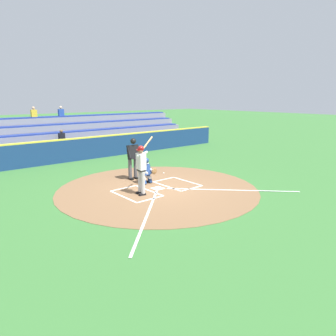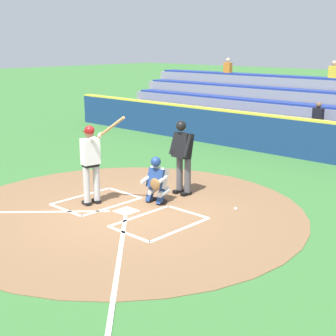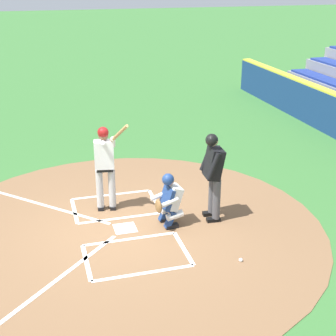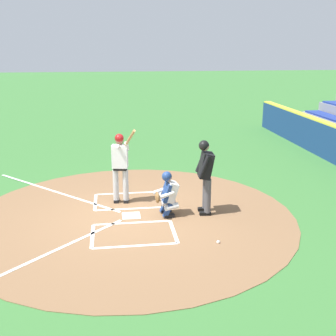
{
  "view_description": "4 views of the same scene",
  "coord_description": "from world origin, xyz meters",
  "px_view_note": "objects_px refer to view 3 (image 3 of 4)",
  "views": [
    {
      "loc": [
        7.46,
        9.45,
        3.63
      ],
      "look_at": [
        -0.29,
        0.3,
        0.87
      ],
      "focal_mm": 33.21,
      "sensor_mm": 36.0,
      "label": 1
    },
    {
      "loc": [
        -7.84,
        7.0,
        3.68
      ],
      "look_at": [
        -0.54,
        -0.8,
        0.96
      ],
      "focal_mm": 52.66,
      "sensor_mm": 36.0,
      "label": 2
    },
    {
      "loc": [
        -8.64,
        1.55,
        4.83
      ],
      "look_at": [
        -0.03,
        -0.89,
        1.23
      ],
      "focal_mm": 52.73,
      "sensor_mm": 36.0,
      "label": 3
    },
    {
      "loc": [
        -9.64,
        0.4,
        4.03
      ],
      "look_at": [
        0.54,
        -0.99,
        1.04
      ],
      "focal_mm": 45.06,
      "sensor_mm": 36.0,
      "label": 4
    }
  ],
  "objects_px": {
    "catcher": "(169,199)",
    "plate_umpire": "(213,171)",
    "batter": "(105,163)",
    "baseball": "(241,260)"
  },
  "relations": [
    {
      "from": "catcher",
      "to": "baseball",
      "type": "xyz_separation_m",
      "value": [
        -1.66,
        -0.86,
        -0.55
      ]
    },
    {
      "from": "plate_umpire",
      "to": "baseball",
      "type": "bearing_deg",
      "value": 177.33
    },
    {
      "from": "catcher",
      "to": "plate_umpire",
      "type": "bearing_deg",
      "value": -88.35
    },
    {
      "from": "batter",
      "to": "catcher",
      "type": "height_order",
      "value": "batter"
    },
    {
      "from": "batter",
      "to": "catcher",
      "type": "relative_size",
      "value": 1.88
    },
    {
      "from": "catcher",
      "to": "plate_umpire",
      "type": "distance_m",
      "value": 1.05
    },
    {
      "from": "catcher",
      "to": "plate_umpire",
      "type": "height_order",
      "value": "plate_umpire"
    },
    {
      "from": "batter",
      "to": "catcher",
      "type": "bearing_deg",
      "value": -133.05
    },
    {
      "from": "plate_umpire",
      "to": "baseball",
      "type": "xyz_separation_m",
      "value": [
        -1.69,
        0.08,
        -1.04
      ]
    },
    {
      "from": "batter",
      "to": "plate_umpire",
      "type": "relative_size",
      "value": 1.14
    }
  ]
}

